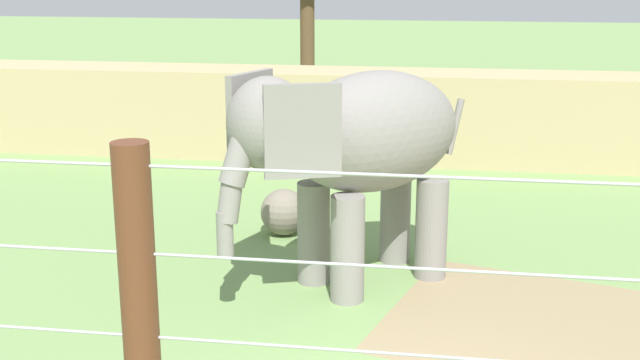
% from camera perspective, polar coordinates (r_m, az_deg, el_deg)
% --- Properties ---
extents(dirt_patch, '(6.93, 5.09, 0.01)m').
position_cam_1_polar(dirt_patch, '(11.26, 20.89, -10.37)').
color(dirt_patch, '#937F5B').
rests_on(dirt_patch, ground).
extents(embankment_wall, '(36.00, 1.80, 2.11)m').
position_cam_1_polar(embankment_wall, '(19.74, 7.88, 4.38)').
color(embankment_wall, tan).
rests_on(embankment_wall, ground).
extents(elephant, '(3.65, 3.55, 3.20)m').
position_cam_1_polar(elephant, '(11.66, 2.52, 2.50)').
color(elephant, gray).
rests_on(elephant, ground).
extents(enrichment_ball, '(0.81, 0.81, 0.81)m').
position_cam_1_polar(enrichment_ball, '(14.30, -2.52, -2.24)').
color(enrichment_ball, gray).
rests_on(enrichment_ball, ground).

